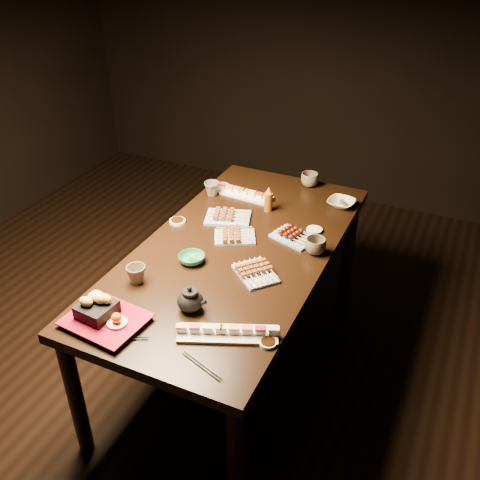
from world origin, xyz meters
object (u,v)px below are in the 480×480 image
dining_table (236,307)px  condiment_bottle (269,199)px  edamame_bowl_cream (341,203)px  teacup_far_right (310,180)px  yakitori_plate_left (228,214)px  sushi_platter_far (241,192)px  yakitori_plate_center (235,234)px  edamame_bowl_green (192,259)px  tempura_tray (105,312)px  teapot (190,298)px  yakitori_plate_right (256,270)px  teacup_mid_right (315,246)px  teacup_near_left (136,274)px  sushi_platter_near (228,331)px  teacup_far_left (212,189)px

dining_table → condiment_bottle: bearing=89.6°
edamame_bowl_cream → condiment_bottle: condiment_bottle is taller
teacup_far_right → yakitori_plate_left: bearing=-115.4°
sushi_platter_far → yakitori_plate_center: bearing=115.4°
edamame_bowl_green → tempura_tray: (-0.10, -0.53, 0.04)m
teapot → sushi_platter_far: bearing=101.9°
yakitori_plate_left → tempura_tray: tempura_tray is taller
teacup_far_right → edamame_bowl_green: bearing=-103.7°
tempura_tray → condiment_bottle: size_ratio=2.17×
dining_table → condiment_bottle: size_ratio=12.40×
edamame_bowl_green → sushi_platter_far: bearing=96.2°
yakitori_plate_center → dining_table: bearing=-88.9°
yakitori_plate_right → yakitori_plate_left: (-0.34, 0.41, 0.00)m
yakitori_plate_right → teacup_mid_right: (0.19, 0.29, 0.01)m
condiment_bottle → yakitori_plate_left: bearing=-131.7°
sushi_platter_far → teacup_near_left: size_ratio=4.33×
dining_table → teacup_near_left: 0.67m
teacup_far_right → teacup_mid_right: bearing=-69.3°
condiment_bottle → sushi_platter_near: bearing=-76.5°
sushi_platter_far → teacup_far_left: bearing=29.7°
dining_table → edamame_bowl_green: bearing=-125.6°
sushi_platter_near → yakitori_plate_center: yakitori_plate_center is taller
yakitori_plate_center → yakitori_plate_left: yakitori_plate_left is taller
edamame_bowl_cream → tempura_tray: 1.50m
edamame_bowl_cream → teacup_far_right: 0.30m
sushi_platter_near → yakitori_plate_center: 0.73m
sushi_platter_far → teacup_near_left: 0.97m
tempura_tray → teacup_far_right: tempura_tray is taller
teapot → yakitori_plate_left: bearing=102.8°
yakitori_plate_right → teacup_mid_right: bearing=97.7°
yakitori_plate_right → condiment_bottle: 0.62m
teacup_mid_right → teacup_far_left: 0.81m
sushi_platter_near → teacup_far_right: 1.41m
edamame_bowl_cream → tempura_tray: size_ratio=0.48×
dining_table → edamame_bowl_green: 0.46m
tempura_tray → teacup_mid_right: tempura_tray is taller
yakitori_plate_center → tempura_tray: bearing=-130.7°
sushi_platter_near → yakitori_plate_right: bearing=75.9°
dining_table → teapot: bearing=-87.4°
teacup_mid_right → yakitori_plate_left: bearing=167.2°
condiment_bottle → tempura_tray: bearing=-101.7°
yakitori_plate_center → teapot: size_ratio=1.54×
yakitori_plate_center → condiment_bottle: bearing=55.6°
yakitori_plate_left → edamame_bowl_cream: bearing=19.5°
tempura_tray → teapot: tempura_tray is taller
teapot → tempura_tray: bearing=-141.5°
sushi_platter_far → teacup_mid_right: teacup_mid_right is taller
dining_table → yakitori_plate_left: (-0.16, 0.25, 0.41)m
teacup_mid_right → teacup_far_right: size_ratio=0.97×
yakitori_plate_left → condiment_bottle: size_ratio=1.65×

